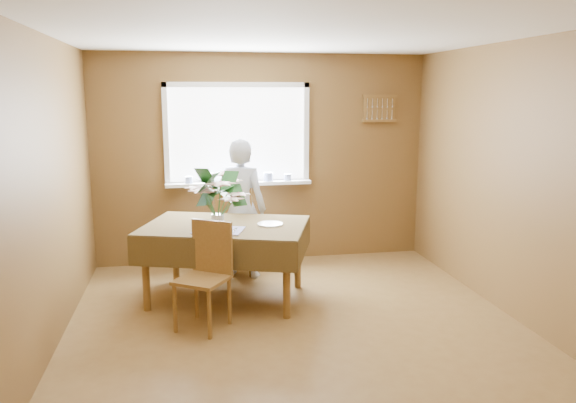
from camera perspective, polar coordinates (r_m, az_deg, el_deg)
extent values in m
plane|color=brown|center=(4.97, 1.18, -13.18)|extent=(4.50, 4.50, 0.00)
plane|color=white|center=(4.56, 1.31, 16.84)|extent=(4.50, 4.50, 0.00)
plane|color=brown|center=(6.80, -2.60, 4.32)|extent=(4.00, 0.00, 4.00)
plane|color=brown|center=(2.50, 11.80, -7.44)|extent=(4.00, 0.00, 4.00)
plane|color=brown|center=(4.64, -23.74, 0.32)|extent=(0.00, 4.50, 4.50)
plane|color=brown|center=(5.37, 22.63, 1.73)|extent=(0.00, 4.50, 4.50)
cube|color=white|center=(6.72, -5.16, 6.78)|extent=(1.60, 0.01, 1.10)
cube|color=white|center=(6.69, -5.23, 11.73)|extent=(1.72, 0.06, 0.06)
cube|color=white|center=(6.77, -5.06, 1.87)|extent=(1.72, 0.06, 0.06)
cube|color=white|center=(6.68, -12.29, 6.55)|extent=(0.06, 0.06, 1.22)
cube|color=white|center=(6.84, 1.85, 6.89)|extent=(0.06, 0.06, 1.22)
cube|color=white|center=(6.70, -5.01, 1.87)|extent=(1.72, 0.20, 0.04)
cylinder|color=white|center=(6.65, -10.04, 2.19)|extent=(0.09, 0.09, 0.08)
cylinder|color=white|center=(6.65, -8.03, 2.41)|extent=(0.11, 0.11, 0.12)
cylinder|color=white|center=(6.66, -6.01, 2.37)|extent=(0.12, 0.12, 0.09)
cylinder|color=white|center=(6.68, -4.00, 2.58)|extent=(0.10, 0.10, 0.13)
cylinder|color=white|center=(6.72, -2.01, 2.54)|extent=(0.11, 0.11, 0.10)
cylinder|color=white|center=(6.76, -0.04, 2.49)|extent=(0.09, 0.09, 0.08)
cube|color=brown|center=(7.08, 9.25, 9.32)|extent=(0.40, 0.03, 0.30)
cube|color=brown|center=(7.06, 9.33, 10.53)|extent=(0.44, 0.04, 0.03)
cube|color=brown|center=(7.07, 9.25, 8.10)|extent=(0.44, 0.04, 0.03)
cylinder|color=brown|center=(5.49, -14.25, -7.20)|extent=(0.07, 0.07, 0.71)
cylinder|color=brown|center=(5.15, -0.13, -8.07)|extent=(0.07, 0.07, 0.71)
cylinder|color=brown|center=(6.24, -11.37, -4.87)|extent=(0.07, 0.07, 0.71)
cylinder|color=brown|center=(5.94, 1.00, -5.45)|extent=(0.07, 0.07, 0.71)
cube|color=brown|center=(5.56, -6.39, -2.65)|extent=(1.74, 1.42, 0.04)
cube|color=#392B14|center=(5.56, -6.39, -2.40)|extent=(1.82, 1.50, 0.01)
cube|color=#392B14|center=(5.10, -7.82, -5.34)|extent=(1.49, 0.50, 0.28)
cube|color=#392B14|center=(6.09, -5.14, -2.60)|extent=(1.49, 0.50, 0.28)
cube|color=#392B14|center=(5.83, -13.83, -3.49)|extent=(0.34, 1.01, 0.28)
cube|color=#392B14|center=(5.46, 1.63, -4.16)|extent=(0.34, 1.01, 0.28)
cube|color=#4769CA|center=(5.32, -7.05, -2.91)|extent=(0.53, 0.45, 0.01)
cylinder|color=brown|center=(6.67, -2.66, -4.72)|extent=(0.04, 0.04, 0.47)
cylinder|color=brown|center=(6.80, -5.62, -4.45)|extent=(0.04, 0.04, 0.47)
cylinder|color=brown|center=(6.33, -3.84, -5.58)|extent=(0.04, 0.04, 0.47)
cylinder|color=brown|center=(6.48, -6.93, -5.27)|extent=(0.04, 0.04, 0.47)
cube|color=brown|center=(6.50, -4.79, -2.89)|extent=(0.59, 0.59, 0.03)
cube|color=brown|center=(6.26, -5.54, -0.87)|extent=(0.40, 0.23, 0.52)
cylinder|color=brown|center=(4.99, -11.41, -10.62)|extent=(0.04, 0.04, 0.43)
cylinder|color=brown|center=(4.82, -8.00, -11.32)|extent=(0.04, 0.04, 0.43)
cylinder|color=brown|center=(5.26, -9.28, -9.43)|extent=(0.04, 0.04, 0.43)
cylinder|color=brown|center=(5.09, -5.98, -10.03)|extent=(0.04, 0.04, 0.43)
cube|color=brown|center=(4.96, -8.74, -7.87)|extent=(0.55, 0.55, 0.03)
cube|color=brown|center=(5.04, -7.71, -4.55)|extent=(0.35, 0.25, 0.47)
imported|color=white|center=(6.24, -4.78, -0.70)|extent=(0.67, 0.57, 1.56)
cylinder|color=white|center=(5.33, -7.15, -2.09)|extent=(0.12, 0.12, 0.15)
cylinder|color=#33662D|center=(5.30, -7.18, -0.82)|extent=(0.07, 0.07, 0.11)
cylinder|color=white|center=(5.51, -1.83, -2.31)|extent=(0.28, 0.28, 0.01)
cube|color=silver|center=(5.27, -5.49, -2.95)|extent=(0.09, 0.23, 0.00)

